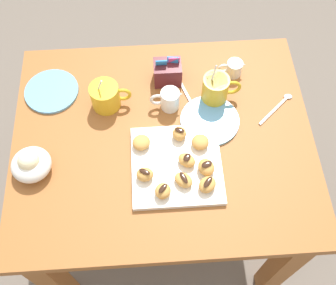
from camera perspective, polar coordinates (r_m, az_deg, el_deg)
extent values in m
plane|color=#665B51|center=(1.97, -0.47, -10.23)|extent=(8.00, 8.00, 0.00)
cube|color=#935628|center=(1.30, -0.69, 0.33)|extent=(0.94, 0.77, 0.04)
cube|color=#935628|center=(1.58, -15.43, -17.63)|extent=(0.07, 0.07, 0.71)
cube|color=#935628|center=(1.60, 15.55, -15.76)|extent=(0.07, 0.07, 0.71)
cube|color=#935628|center=(1.83, -14.05, 2.60)|extent=(0.07, 0.07, 0.71)
cube|color=#935628|center=(1.84, 11.63, 4.02)|extent=(0.07, 0.07, 0.71)
cube|color=silver|center=(1.23, 1.18, -3.14)|extent=(0.27, 0.27, 0.02)
cylinder|color=gold|center=(1.33, -8.65, 6.29)|extent=(0.09, 0.09, 0.09)
torus|color=gold|center=(1.33, -6.24, 6.56)|extent=(0.06, 0.01, 0.06)
cylinder|color=#331E11|center=(1.31, -8.86, 7.24)|extent=(0.08, 0.08, 0.01)
cylinder|color=silver|center=(1.31, -9.64, 7.09)|extent=(0.04, 0.02, 0.11)
cylinder|color=gold|center=(1.34, 6.51, 7.27)|extent=(0.08, 0.08, 0.10)
torus|color=gold|center=(1.34, 8.74, 7.47)|extent=(0.06, 0.01, 0.06)
cylinder|color=#331E11|center=(1.30, 6.69, 8.40)|extent=(0.07, 0.07, 0.01)
cylinder|color=silver|center=(1.30, 5.94, 8.24)|extent=(0.03, 0.03, 0.13)
cylinder|color=silver|center=(1.32, 0.29, 5.92)|extent=(0.06, 0.06, 0.07)
cone|color=silver|center=(1.30, 1.55, 6.65)|extent=(0.02, 0.02, 0.02)
torus|color=silver|center=(1.32, -1.46, 5.92)|extent=(0.05, 0.01, 0.05)
cylinder|color=white|center=(1.30, 0.29, 6.69)|extent=(0.05, 0.05, 0.01)
cube|color=#561E23|center=(1.38, -0.07, 9.61)|extent=(0.09, 0.07, 0.08)
cube|color=#EA4C93|center=(1.35, 0.83, 11.27)|extent=(0.04, 0.01, 0.03)
cube|color=#2D84D1|center=(1.34, -0.94, 10.90)|extent=(0.04, 0.01, 0.03)
cube|color=#2D84D1|center=(1.35, 0.67, 11.29)|extent=(0.04, 0.01, 0.03)
ellipsoid|color=silver|center=(1.27, -18.30, -2.91)|extent=(0.12, 0.12, 0.06)
sphere|color=#F4E5B2|center=(1.25, -18.58, -2.44)|extent=(0.06, 0.06, 0.06)
ellipsoid|color=green|center=(1.23, -18.25, -2.00)|extent=(0.02, 0.03, 0.01)
cylinder|color=silver|center=(1.43, 9.10, 10.03)|extent=(0.05, 0.05, 0.05)
cone|color=silver|center=(1.42, 10.19, 10.50)|extent=(0.02, 0.02, 0.02)
torus|color=silver|center=(1.42, 7.66, 10.07)|extent=(0.04, 0.01, 0.04)
cylinder|color=black|center=(1.41, 9.22, 10.59)|extent=(0.04, 0.04, 0.01)
cylinder|color=#66A8DB|center=(1.43, -15.72, 6.82)|extent=(0.18, 0.18, 0.01)
cylinder|color=#66A8DB|center=(1.32, 5.76, 3.05)|extent=(0.19, 0.19, 0.01)
cube|color=silver|center=(1.38, 14.39, 4.32)|extent=(0.12, 0.11, 0.00)
ellipsoid|color=silver|center=(1.42, 16.19, 6.11)|extent=(0.03, 0.02, 0.01)
cube|color=silver|center=(1.38, 2.42, 6.92)|extent=(0.06, 0.14, 0.00)
ellipsoid|color=silver|center=(1.42, 1.21, 9.21)|extent=(0.03, 0.02, 0.01)
ellipsoid|color=#D19347|center=(1.17, -0.72, -6.70)|extent=(0.06, 0.06, 0.03)
ellipsoid|color=black|center=(1.15, -0.73, -6.34)|extent=(0.03, 0.04, 0.00)
ellipsoid|color=#D19347|center=(1.24, -3.70, 0.00)|extent=(0.07, 0.07, 0.03)
ellipsoid|color=#D19347|center=(1.24, 4.47, 0.07)|extent=(0.07, 0.06, 0.03)
ellipsoid|color=#D19347|center=(1.19, 2.16, -5.18)|extent=(0.07, 0.07, 0.03)
ellipsoid|color=black|center=(1.17, 2.18, -4.85)|extent=(0.03, 0.04, 0.00)
ellipsoid|color=#D19347|center=(1.21, 2.60, -2.45)|extent=(0.07, 0.07, 0.03)
ellipsoid|color=black|center=(1.20, 2.64, -2.06)|extent=(0.03, 0.03, 0.00)
ellipsoid|color=#D19347|center=(1.25, 1.58, 1.23)|extent=(0.04, 0.05, 0.04)
ellipsoid|color=black|center=(1.24, 1.60, 1.72)|extent=(0.03, 0.03, 0.00)
ellipsoid|color=#D19347|center=(1.19, -3.20, -4.42)|extent=(0.05, 0.04, 0.04)
ellipsoid|color=black|center=(1.18, -3.25, -4.03)|extent=(0.04, 0.03, 0.00)
ellipsoid|color=#D19347|center=(1.20, 5.28, -3.42)|extent=(0.06, 0.07, 0.04)
ellipsoid|color=black|center=(1.19, 5.36, -2.99)|extent=(0.04, 0.03, 0.00)
ellipsoid|color=#D19347|center=(1.18, 5.44, -5.80)|extent=(0.07, 0.07, 0.03)
ellipsoid|color=black|center=(1.17, 5.51, -5.44)|extent=(0.04, 0.04, 0.00)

